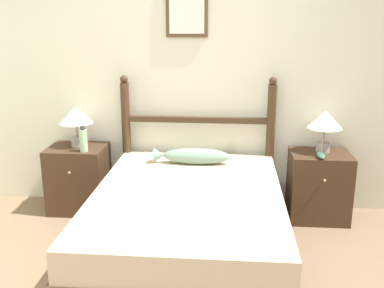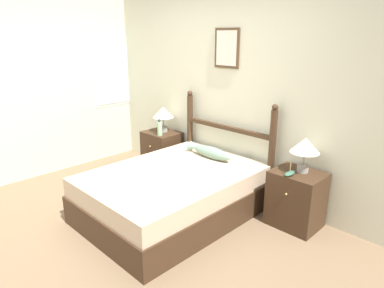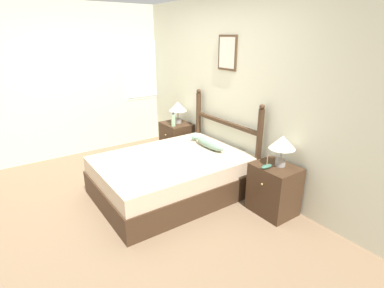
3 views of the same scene
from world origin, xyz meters
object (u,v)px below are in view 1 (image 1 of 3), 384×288
Objects in this scene: bottle at (83,140)px; bed at (188,224)px; table_lamp_right at (325,121)px; model_boat at (321,155)px; fish_pillow at (193,156)px; nightstand_right at (318,186)px; nightstand_left at (79,178)px; table_lamp_left at (76,117)px.

bed is at bearing -33.20° from bottle.
table_lamp_right is 2.29× the size of model_boat.
model_boat reaches higher than fish_pillow.
bed is at bearing -143.87° from table_lamp_right.
fish_pillow reaches higher than nightstand_right.
nightstand_right is (2.17, 0.00, 0.00)m from nightstand_left.
fish_pillow is at bearing -0.68° from bottle.
model_boat is 0.24× the size of fish_pillow.
bottle reaches higher than nightstand_right.
nightstand_left is 0.45m from bottle.
nightstand_left is 0.92× the size of fish_pillow.
bottle is (0.11, -0.16, -0.16)m from table_lamp_left.
bottle reaches higher than model_boat.
fish_pillow is (0.96, -0.01, -0.12)m from bottle.
nightstand_left is at bearing -99.37° from table_lamp_left.
nightstand_left is at bearing -178.91° from table_lamp_right.
table_lamp_left reaches higher than bottle.
bottle is 0.96m from fish_pillow.
bottle is at bearing -175.30° from table_lamp_right.
bed is 2.92× the size of fish_pillow.
nightstand_right is 0.58m from table_lamp_right.
table_lamp_left reaches higher than model_boat.
table_lamp_left is at bearing 123.89° from bottle.
table_lamp_right is (0.02, 0.04, 0.57)m from nightstand_right.
nightstand_left is 2.27m from table_lamp_right.
model_boat is (1.06, 0.63, 0.37)m from bed.
bed is 5.23× the size of table_lamp_left.
bed is 8.12× the size of bottle.
table_lamp_left is 0.25m from bottle.
fish_pillow is at bearing -172.75° from nightstand_right.
fish_pillow reaches higher than bed.
model_boat is (2.15, -0.13, 0.32)m from nightstand_left.
nightstand_left is 1.65× the size of table_lamp_right.
bed is 0.71m from fish_pillow.
table_lamp_left is at bearing 80.63° from nightstand_left.
bottle is at bearing -48.38° from nightstand_left.
table_lamp_right reaches higher than nightstand_right.
nightstand_left is 2.55× the size of bottle.
fish_pillow is (1.07, -0.14, 0.29)m from nightstand_left.
bed is 1.33m from nightstand_right.
nightstand_right is 0.92× the size of fish_pillow.
bed is at bearing -144.86° from nightstand_right.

